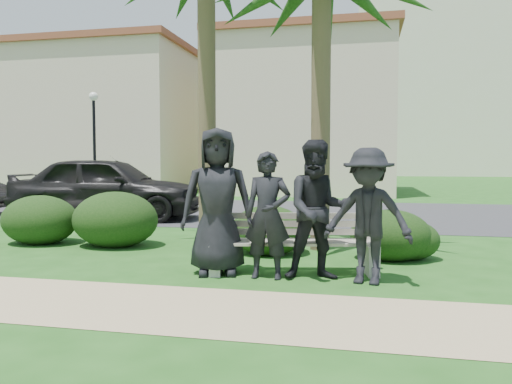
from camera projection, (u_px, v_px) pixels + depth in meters
ground at (233, 270)px, 6.78m from camera, size 160.00×160.00×0.00m
footpath at (187, 309)px, 5.02m from camera, size 30.00×1.60×0.01m
asphalt_street at (303, 212)px, 14.58m from camera, size 160.00×8.00×0.01m
stucco_bldg_left at (102, 121)px, 26.64m from camera, size 10.40×8.40×7.30m
stucco_bldg_right at (307, 117)px, 24.32m from camera, size 8.40×8.40×7.30m
hotel_tower at (476, 57)px, 56.66m from camera, size 26.00×18.00×37.30m
street_lamp at (94, 125)px, 20.20m from camera, size 0.36×0.36×4.29m
park_bench at (294, 247)px, 6.60m from camera, size 2.27×0.90×0.76m
man_a at (217, 201)px, 6.51m from camera, size 1.06×0.83×1.92m
man_b at (268, 215)px, 6.28m from camera, size 0.60×0.40×1.61m
man_c at (318, 210)px, 6.23m from camera, size 0.99×0.85×1.75m
man_d at (368, 216)px, 6.01m from camera, size 1.17×0.82×1.65m
hedge_a at (40, 218)px, 9.01m from camera, size 1.38×1.14×0.90m
hedge_b at (115, 218)px, 8.72m from camera, size 1.52×1.25×0.99m
hedge_c at (268, 228)px, 8.14m from camera, size 1.21×1.00×0.79m
hedge_d at (268, 230)px, 7.98m from camera, size 1.19×0.98×0.78m
hedge_e at (391, 234)px, 7.51m from camera, size 1.20×1.00×0.79m
hedge_f at (407, 238)px, 7.57m from camera, size 0.96×0.79×0.63m
car_a at (108, 187)px, 12.84m from camera, size 5.01×2.57×1.63m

